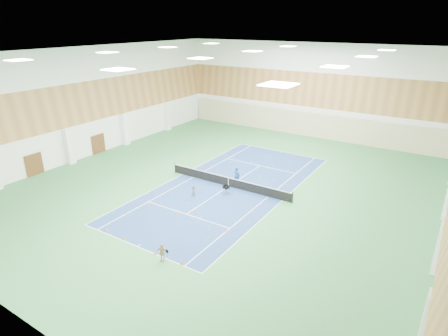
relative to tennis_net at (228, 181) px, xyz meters
The scene contains 22 objects.
ground 0.55m from the tennis_net, ahead, with size 40.00×40.00×0.00m, color #30703D.
room_shell 5.45m from the tennis_net, ahead, with size 36.00×40.00×12.00m, color white, non-canonical shape.
wood_cladding 7.45m from the tennis_net, ahead, with size 36.00×40.00×8.00m, color #A7713E, non-canonical shape.
ceiling_light_grid 11.37m from the tennis_net, ahead, with size 21.40×25.40×0.06m, color white, non-canonical shape.
court_surface 0.55m from the tennis_net, ahead, with size 10.97×23.77×0.01m, color navy.
tennis_balls_scatter 0.50m from the tennis_net, ahead, with size 10.57×22.77×0.07m, color gold, non-canonical shape.
tennis_net is the anchor object (origin of this frame).
back_curtain 19.78m from the tennis_net, 90.00° to the left, with size 35.40×0.16×3.20m, color #C6B793.
door_left_a 19.63m from the tennis_net, 155.94° to the right, with size 0.08×1.80×2.20m, color #593319.
door_left_b 17.93m from the tennis_net, behind, with size 0.08×1.80×2.20m, color #593319.
coach 1.07m from the tennis_net, 71.98° to the left, with size 0.63×0.41×1.72m, color navy.
child_court 3.80m from the tennis_net, 112.37° to the right, with size 0.51×0.40×1.05m, color gray.
child_apron 12.44m from the tennis_net, 78.21° to the right, with size 0.74×0.31×1.26m, color tan.
ball_cart 1.61m from the tennis_net, 65.59° to the right, with size 0.47×0.47×0.81m, color black, non-canonical shape.
cone_svc_a 7.81m from the tennis_net, 118.64° to the right, with size 0.23×0.23×0.25m, color #FD5F0D.
cone_svc_b 6.84m from the tennis_net, 96.08° to the right, with size 0.22×0.22×0.25m, color orange.
cone_svc_c 5.94m from the tennis_net, 83.90° to the right, with size 0.19×0.19×0.21m, color #EC5E0C.
cone_svc_d 7.99m from the tennis_net, 59.44° to the right, with size 0.19×0.19×0.21m, color #FF4D0D.
cone_base_a 12.05m from the tennis_net, 106.65° to the right, with size 0.19×0.19×0.21m, color orange.
cone_base_b 11.83m from the tennis_net, 97.02° to the right, with size 0.21×0.21×0.23m, color #F0580C.
cone_base_c 11.99m from the tennis_net, 82.03° to the right, with size 0.20×0.20×0.22m, color #F2470C.
cone_base_d 12.44m from the tennis_net, 71.90° to the right, with size 0.23×0.23×0.25m, color #FF570D.
Camera 1 is at (16.86, -27.16, 14.53)m, focal length 30.00 mm.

